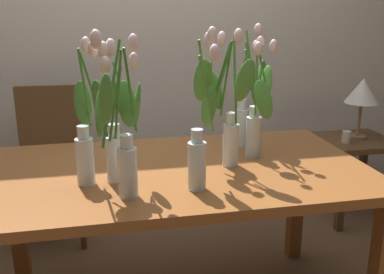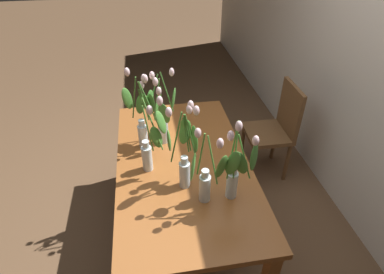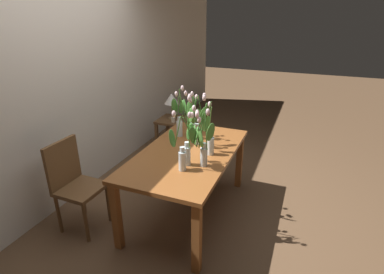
% 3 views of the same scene
% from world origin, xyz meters
% --- Properties ---
extents(ground_plane, '(18.00, 18.00, 0.00)m').
position_xyz_m(ground_plane, '(0.00, 0.00, 0.00)').
color(ground_plane, brown).
extents(dining_table, '(1.60, 0.90, 0.74)m').
position_xyz_m(dining_table, '(0.00, 0.00, 0.65)').
color(dining_table, brown).
rests_on(dining_table, ground).
extents(tulip_vase_0, '(0.15, 0.22, 0.51)m').
position_xyz_m(tulip_vase_0, '(0.37, 0.08, 0.91)').
color(tulip_vase_0, silver).
rests_on(tulip_vase_0, dining_table).
extents(tulip_vase_1, '(0.19, 0.25, 0.55)m').
position_xyz_m(tulip_vase_1, '(-0.35, -0.11, 0.92)').
color(tulip_vase_1, silver).
rests_on(tulip_vase_1, dining_table).
extents(tulip_vase_2, '(0.18, 0.27, 0.59)m').
position_xyz_m(tulip_vase_2, '(-0.24, -0.24, 0.97)').
color(tulip_vase_2, silver).
rests_on(tulip_vase_2, dining_table).
extents(tulip_vase_3, '(0.13, 0.19, 0.58)m').
position_xyz_m(tulip_vase_3, '(0.05, -0.21, 0.93)').
color(tulip_vase_3, silver).
rests_on(tulip_vase_3, dining_table).
extents(tulip_vase_4, '(0.21, 0.18, 0.54)m').
position_xyz_m(tulip_vase_4, '(-0.25, -0.12, 0.92)').
color(tulip_vase_4, silver).
rests_on(tulip_vase_4, dining_table).
extents(tulip_vase_5, '(0.22, 0.20, 0.57)m').
position_xyz_m(tulip_vase_5, '(0.20, -0.01, 0.98)').
color(tulip_vase_5, silver).
rests_on(tulip_vase_5, dining_table).
extents(tulip_vase_6, '(0.16, 0.21, 0.58)m').
position_xyz_m(tulip_vase_6, '(0.39, 0.25, 0.95)').
color(tulip_vase_6, silver).
rests_on(tulip_vase_6, dining_table).
extents(dining_chair, '(0.41, 0.41, 0.93)m').
position_xyz_m(dining_chair, '(-0.61, 0.96, 0.52)').
color(dining_chair, brown).
rests_on(dining_chair, ground).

